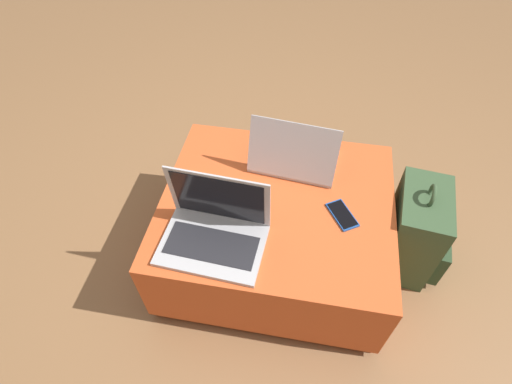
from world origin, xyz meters
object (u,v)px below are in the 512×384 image
backpack (416,233)px  laptop_far (294,156)px  cell_phone (342,215)px  laptop_near (215,229)px

backpack → laptop_far: bearing=83.8°
cell_phone → backpack: size_ratio=0.32×
laptop_near → cell_phone: laptop_near is taller
laptop_far → backpack: bearing=172.8°
laptop_far → backpack: laptop_far is taller
laptop_near → cell_phone: size_ratio=2.46×
backpack → laptop_near: bearing=117.1°
laptop_near → laptop_far: 0.49m
laptop_near → backpack: (0.80, 0.30, -0.24)m
cell_phone → backpack: bearing=-14.4°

